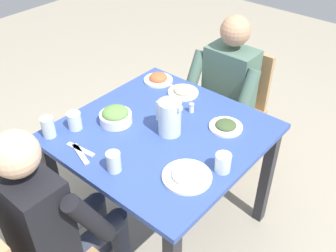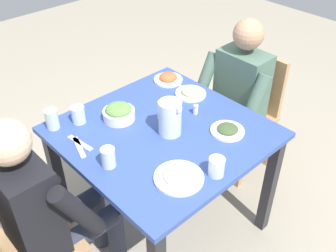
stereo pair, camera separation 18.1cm
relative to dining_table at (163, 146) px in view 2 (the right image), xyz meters
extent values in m
plane|color=#9E937F|center=(0.00, 0.00, -0.64)|extent=(8.00, 8.00, 0.00)
cube|color=#334C99|center=(0.00, 0.00, 0.10)|extent=(0.99, 0.99, 0.03)
cube|color=#232328|center=(-0.44, -0.44, -0.28)|extent=(0.06, 0.06, 0.72)
cube|color=#232328|center=(0.44, -0.44, -0.28)|extent=(0.06, 0.06, 0.72)
cube|color=#232328|center=(0.44, 0.44, -0.28)|extent=(0.06, 0.06, 0.72)
cube|color=tan|center=(-0.11, -0.95, -0.44)|extent=(0.04, 0.04, 0.41)
cube|color=tan|center=(0.23, -0.95, -0.44)|extent=(0.04, 0.04, 0.41)
cube|color=tan|center=(-0.11, -0.61, -0.44)|extent=(0.04, 0.04, 0.41)
cube|color=tan|center=(0.23, -0.61, -0.44)|extent=(0.04, 0.04, 0.41)
cube|color=tan|center=(0.06, -0.78, -0.22)|extent=(0.40, 0.40, 0.03)
cube|color=tan|center=(0.06, -0.96, 0.00)|extent=(0.38, 0.04, 0.42)
cube|color=tan|center=(0.24, 0.61, -0.44)|extent=(0.04, 0.04, 0.41)
cube|color=tan|center=(0.07, 0.78, -0.22)|extent=(0.40, 0.40, 0.03)
cube|color=#4C6B5B|center=(0.06, -0.75, 0.04)|extent=(0.32, 0.20, 0.50)
sphere|color=tan|center=(0.06, -0.75, 0.41)|extent=(0.19, 0.19, 0.19)
cylinder|color=#2D3342|center=(-0.03, -0.56, -0.24)|extent=(0.11, 0.38, 0.11)
cylinder|color=#2D3342|center=(-0.03, -0.37, -0.42)|extent=(0.10, 0.10, 0.43)
cylinder|color=#4C6B5B|center=(-0.14, -0.61, 0.07)|extent=(0.08, 0.23, 0.37)
cylinder|color=#2D3342|center=(0.14, -0.56, -0.24)|extent=(0.11, 0.38, 0.11)
cylinder|color=#2D3342|center=(0.14, -0.37, -0.42)|extent=(0.10, 0.10, 0.43)
cylinder|color=#4C6B5B|center=(0.26, -0.61, 0.07)|extent=(0.08, 0.23, 0.37)
cube|color=black|center=(0.07, 0.75, 0.04)|extent=(0.32, 0.20, 0.50)
sphere|color=#DBB28E|center=(0.07, 0.75, 0.41)|extent=(0.19, 0.19, 0.19)
cylinder|color=#2D3342|center=(0.15, 0.56, -0.24)|extent=(0.11, 0.38, 0.11)
cylinder|color=#2D3342|center=(0.15, 0.37, -0.42)|extent=(0.10, 0.10, 0.43)
cylinder|color=black|center=(0.27, 0.61, 0.07)|extent=(0.08, 0.23, 0.37)
cylinder|color=#2D3342|center=(-0.02, 0.56, -0.24)|extent=(0.11, 0.38, 0.11)
cylinder|color=#2D3342|center=(-0.02, 0.37, -0.42)|extent=(0.10, 0.10, 0.43)
cylinder|color=black|center=(-0.13, 0.61, 0.07)|extent=(0.08, 0.23, 0.37)
cylinder|color=silver|center=(-0.04, -0.01, 0.21)|extent=(0.12, 0.12, 0.19)
cube|color=silver|center=(0.03, -0.01, 0.22)|extent=(0.02, 0.02, 0.11)
cube|color=silver|center=(-0.10, -0.01, 0.29)|extent=(0.04, 0.03, 0.02)
cylinder|color=white|center=(0.24, 0.11, 0.14)|extent=(0.18, 0.18, 0.05)
ellipsoid|color=#608E47|center=(0.24, 0.11, 0.18)|extent=(0.14, 0.14, 0.06)
cylinder|color=white|center=(0.36, -0.37, 0.12)|extent=(0.18, 0.18, 0.01)
ellipsoid|color=#CC5B33|center=(0.36, -0.37, 0.14)|extent=(0.11, 0.11, 0.05)
cylinder|color=white|center=(0.14, -0.36, 0.12)|extent=(0.18, 0.18, 0.01)
ellipsoid|color=#B7AD89|center=(0.14, -0.36, 0.14)|extent=(0.11, 0.11, 0.04)
cylinder|color=white|center=(-0.25, -0.24, 0.12)|extent=(0.18, 0.18, 0.01)
ellipsoid|color=#3D512D|center=(-0.25, -0.24, 0.14)|extent=(0.11, 0.11, 0.03)
cylinder|color=white|center=(-0.32, 0.19, 0.12)|extent=(0.23, 0.23, 0.01)
ellipsoid|color=white|center=(-0.32, 0.19, 0.14)|extent=(0.14, 0.14, 0.05)
cylinder|color=silver|center=(0.41, 0.41, 0.17)|extent=(0.07, 0.07, 0.11)
cylinder|color=silver|center=(-0.41, 0.05, 0.16)|extent=(0.08, 0.08, 0.09)
cylinder|color=silver|center=(0.36, 0.28, 0.16)|extent=(0.07, 0.07, 0.10)
cylinder|color=silver|center=(-0.03, 0.37, 0.16)|extent=(0.07, 0.07, 0.10)
cylinder|color=white|center=(-0.01, -0.24, 0.14)|extent=(0.03, 0.03, 0.04)
cylinder|color=#B2B2B7|center=(-0.01, -0.24, 0.16)|extent=(0.03, 0.03, 0.01)
cube|color=silver|center=(0.18, 0.40, 0.12)|extent=(0.17, 0.08, 0.01)
cube|color=silver|center=(0.18, -0.39, 0.12)|extent=(0.19, 0.05, 0.01)
cube|color=silver|center=(0.20, 0.38, 0.12)|extent=(0.17, 0.05, 0.01)
camera|label=1|loc=(-1.08, 1.22, 1.36)|focal=41.46mm
camera|label=2|loc=(-1.21, 1.09, 1.36)|focal=41.46mm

